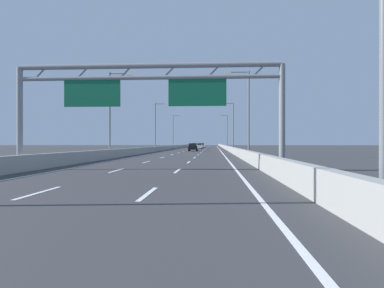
% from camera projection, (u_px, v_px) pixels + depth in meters
% --- Properties ---
extents(ground_plane, '(260.00, 260.00, 0.00)m').
position_uv_depth(ground_plane, '(200.00, 148.00, 98.56)').
color(ground_plane, '#38383A').
extents(lane_dash_left_1, '(0.16, 3.00, 0.01)m').
position_uv_depth(lane_dash_left_1, '(39.00, 193.00, 11.35)').
color(lane_dash_left_1, white).
rests_on(lane_dash_left_1, ground_plane).
extents(lane_dash_left_2, '(0.16, 3.00, 0.01)m').
position_uv_depth(lane_dash_left_2, '(116.00, 171.00, 20.33)').
color(lane_dash_left_2, white).
rests_on(lane_dash_left_2, ground_plane).
extents(lane_dash_left_3, '(0.16, 3.00, 0.01)m').
position_uv_depth(lane_dash_left_3, '(146.00, 162.00, 29.32)').
color(lane_dash_left_3, white).
rests_on(lane_dash_left_3, ground_plane).
extents(lane_dash_left_4, '(0.16, 3.00, 0.01)m').
position_uv_depth(lane_dash_left_4, '(162.00, 158.00, 38.30)').
color(lane_dash_left_4, white).
rests_on(lane_dash_left_4, ground_plane).
extents(lane_dash_left_5, '(0.16, 3.00, 0.01)m').
position_uv_depth(lane_dash_left_5, '(172.00, 155.00, 47.28)').
color(lane_dash_left_5, white).
rests_on(lane_dash_left_5, ground_plane).
extents(lane_dash_left_6, '(0.16, 3.00, 0.01)m').
position_uv_depth(lane_dash_left_6, '(179.00, 153.00, 56.26)').
color(lane_dash_left_6, white).
rests_on(lane_dash_left_6, ground_plane).
extents(lane_dash_left_7, '(0.16, 3.00, 0.01)m').
position_uv_depth(lane_dash_left_7, '(183.00, 151.00, 65.24)').
color(lane_dash_left_7, white).
rests_on(lane_dash_left_7, ground_plane).
extents(lane_dash_left_8, '(0.16, 3.00, 0.01)m').
position_uv_depth(lane_dash_left_8, '(187.00, 150.00, 74.23)').
color(lane_dash_left_8, white).
rests_on(lane_dash_left_8, ground_plane).
extents(lane_dash_left_9, '(0.16, 3.00, 0.01)m').
position_uv_depth(lane_dash_left_9, '(190.00, 150.00, 83.21)').
color(lane_dash_left_9, white).
rests_on(lane_dash_left_9, ground_plane).
extents(lane_dash_left_10, '(0.16, 3.00, 0.01)m').
position_uv_depth(lane_dash_left_10, '(192.00, 149.00, 92.19)').
color(lane_dash_left_10, white).
rests_on(lane_dash_left_10, ground_plane).
extents(lane_dash_left_11, '(0.16, 3.00, 0.01)m').
position_uv_depth(lane_dash_left_11, '(194.00, 148.00, 101.17)').
color(lane_dash_left_11, white).
rests_on(lane_dash_left_11, ground_plane).
extents(lane_dash_left_12, '(0.16, 3.00, 0.01)m').
position_uv_depth(lane_dash_left_12, '(196.00, 148.00, 110.15)').
color(lane_dash_left_12, white).
rests_on(lane_dash_left_12, ground_plane).
extents(lane_dash_left_13, '(0.16, 3.00, 0.01)m').
position_uv_depth(lane_dash_left_13, '(197.00, 147.00, 119.14)').
color(lane_dash_left_13, white).
rests_on(lane_dash_left_13, ground_plane).
extents(lane_dash_left_14, '(0.16, 3.00, 0.01)m').
position_uv_depth(lane_dash_left_14, '(198.00, 147.00, 128.12)').
color(lane_dash_left_14, white).
rests_on(lane_dash_left_14, ground_plane).
extents(lane_dash_left_15, '(0.16, 3.00, 0.01)m').
position_uv_depth(lane_dash_left_15, '(199.00, 147.00, 137.10)').
color(lane_dash_left_15, white).
rests_on(lane_dash_left_15, ground_plane).
extents(lane_dash_left_16, '(0.16, 3.00, 0.01)m').
position_uv_depth(lane_dash_left_16, '(200.00, 147.00, 146.08)').
color(lane_dash_left_16, white).
rests_on(lane_dash_left_16, ground_plane).
extents(lane_dash_left_17, '(0.16, 3.00, 0.01)m').
position_uv_depth(lane_dash_left_17, '(201.00, 146.00, 155.07)').
color(lane_dash_left_17, white).
rests_on(lane_dash_left_17, ground_plane).
extents(lane_dash_right_1, '(0.16, 3.00, 0.01)m').
position_uv_depth(lane_dash_right_1, '(148.00, 194.00, 11.13)').
color(lane_dash_right_1, white).
rests_on(lane_dash_right_1, ground_plane).
extents(lane_dash_right_2, '(0.16, 3.00, 0.01)m').
position_uv_depth(lane_dash_right_2, '(177.00, 171.00, 20.11)').
color(lane_dash_right_2, white).
rests_on(lane_dash_right_2, ground_plane).
extents(lane_dash_right_3, '(0.16, 3.00, 0.01)m').
position_uv_depth(lane_dash_right_3, '(189.00, 162.00, 29.09)').
color(lane_dash_right_3, white).
rests_on(lane_dash_right_3, ground_plane).
extents(lane_dash_right_4, '(0.16, 3.00, 0.01)m').
position_uv_depth(lane_dash_right_4, '(195.00, 158.00, 38.07)').
color(lane_dash_right_4, white).
rests_on(lane_dash_right_4, ground_plane).
extents(lane_dash_right_5, '(0.16, 3.00, 0.01)m').
position_uv_depth(lane_dash_right_5, '(198.00, 155.00, 47.05)').
color(lane_dash_right_5, white).
rests_on(lane_dash_right_5, ground_plane).
extents(lane_dash_right_6, '(0.16, 3.00, 0.01)m').
position_uv_depth(lane_dash_right_6, '(201.00, 153.00, 56.04)').
color(lane_dash_right_6, white).
rests_on(lane_dash_right_6, ground_plane).
extents(lane_dash_right_7, '(0.16, 3.00, 0.01)m').
position_uv_depth(lane_dash_right_7, '(203.00, 151.00, 65.02)').
color(lane_dash_right_7, white).
rests_on(lane_dash_right_7, ground_plane).
extents(lane_dash_right_8, '(0.16, 3.00, 0.01)m').
position_uv_depth(lane_dash_right_8, '(204.00, 150.00, 74.00)').
color(lane_dash_right_8, white).
rests_on(lane_dash_right_8, ground_plane).
extents(lane_dash_right_9, '(0.16, 3.00, 0.01)m').
position_uv_depth(lane_dash_right_9, '(205.00, 150.00, 82.98)').
color(lane_dash_right_9, white).
rests_on(lane_dash_right_9, ground_plane).
extents(lane_dash_right_10, '(0.16, 3.00, 0.01)m').
position_uv_depth(lane_dash_right_10, '(206.00, 149.00, 91.96)').
color(lane_dash_right_10, white).
rests_on(lane_dash_right_10, ground_plane).
extents(lane_dash_right_11, '(0.16, 3.00, 0.01)m').
position_uv_depth(lane_dash_right_11, '(207.00, 148.00, 100.95)').
color(lane_dash_right_11, white).
rests_on(lane_dash_right_11, ground_plane).
extents(lane_dash_right_12, '(0.16, 3.00, 0.01)m').
position_uv_depth(lane_dash_right_12, '(207.00, 148.00, 109.93)').
color(lane_dash_right_12, white).
rests_on(lane_dash_right_12, ground_plane).
extents(lane_dash_right_13, '(0.16, 3.00, 0.01)m').
position_uv_depth(lane_dash_right_13, '(208.00, 147.00, 118.91)').
color(lane_dash_right_13, white).
rests_on(lane_dash_right_13, ground_plane).
extents(lane_dash_right_14, '(0.16, 3.00, 0.01)m').
position_uv_depth(lane_dash_right_14, '(208.00, 147.00, 127.89)').
color(lane_dash_right_14, white).
rests_on(lane_dash_right_14, ground_plane).
extents(lane_dash_right_15, '(0.16, 3.00, 0.01)m').
position_uv_depth(lane_dash_right_15, '(209.00, 147.00, 136.87)').
color(lane_dash_right_15, white).
rests_on(lane_dash_right_15, ground_plane).
extents(lane_dash_right_16, '(0.16, 3.00, 0.01)m').
position_uv_depth(lane_dash_right_16, '(209.00, 147.00, 145.86)').
color(lane_dash_right_16, white).
rests_on(lane_dash_right_16, ground_plane).
extents(lane_dash_right_17, '(0.16, 3.00, 0.01)m').
position_uv_depth(lane_dash_right_17, '(209.00, 146.00, 154.84)').
color(lane_dash_right_17, white).
rests_on(lane_dash_right_17, ground_plane).
extents(edge_line_left, '(0.16, 176.00, 0.01)m').
position_uv_depth(edge_line_left, '(177.00, 149.00, 86.92)').
color(edge_line_left, white).
rests_on(edge_line_left, ground_plane).
extents(edge_line_right, '(0.16, 176.00, 0.01)m').
position_uv_depth(edge_line_right, '(219.00, 149.00, 86.26)').
color(edge_line_right, white).
rests_on(edge_line_right, ground_plane).
extents(barrier_left, '(0.45, 220.00, 0.95)m').
position_uv_depth(barrier_left, '(179.00, 146.00, 108.98)').
color(barrier_left, '#9E9E99').
rests_on(barrier_left, ground_plane).
extents(barrier_right, '(0.45, 220.00, 0.95)m').
position_uv_depth(barrier_right, '(223.00, 146.00, 108.11)').
color(barrier_right, '#9E9E99').
rests_on(barrier_right, ground_plane).
extents(sign_gantry, '(16.06, 0.36, 6.36)m').
position_uv_depth(sign_gantry, '(147.00, 89.00, 20.53)').
color(sign_gantry, gray).
rests_on(sign_gantry, ground_plane).
extents(streetlamp_left_mid, '(2.58, 0.28, 9.50)m').
position_uv_depth(streetlamp_left_mid, '(112.00, 109.00, 38.68)').
color(streetlamp_left_mid, slate).
rests_on(streetlamp_left_mid, ground_plane).
extents(streetlamp_right_mid, '(2.58, 0.28, 9.50)m').
position_uv_depth(streetlamp_right_mid, '(247.00, 108.00, 37.73)').
color(streetlamp_right_mid, slate).
rests_on(streetlamp_right_mid, ground_plane).
extents(streetlamp_left_far, '(2.58, 0.28, 9.50)m').
position_uv_depth(streetlamp_left_far, '(156.00, 124.00, 68.68)').
color(streetlamp_left_far, slate).
rests_on(streetlamp_left_far, ground_plane).
extents(streetlamp_right_far, '(2.58, 0.28, 9.50)m').
position_uv_depth(streetlamp_right_far, '(232.00, 124.00, 67.74)').
color(streetlamp_right_far, slate).
rests_on(streetlamp_right_far, ground_plane).
extents(streetlamp_left_distant, '(2.58, 0.28, 9.50)m').
position_uv_depth(streetlamp_left_distant, '(174.00, 130.00, 98.68)').
color(streetlamp_left_distant, slate).
rests_on(streetlamp_left_distant, ground_plane).
extents(streetlamp_right_distant, '(2.58, 0.28, 9.50)m').
position_uv_depth(streetlamp_right_distant, '(226.00, 129.00, 97.74)').
color(streetlamp_right_distant, slate).
rests_on(streetlamp_right_distant, ground_plane).
extents(silver_car, '(1.77, 4.10, 1.52)m').
position_uv_depth(silver_car, '(202.00, 145.00, 111.21)').
color(silver_car, '#A8ADB2').
rests_on(silver_car, ground_plane).
extents(black_car, '(1.73, 4.18, 1.53)m').
position_uv_depth(black_car, '(193.00, 147.00, 67.50)').
color(black_car, black).
rests_on(black_car, ground_plane).
extents(white_car, '(1.86, 4.33, 1.47)m').
position_uv_depth(white_car, '(199.00, 146.00, 93.91)').
color(white_car, silver).
rests_on(white_car, ground_plane).
extents(red_car, '(1.84, 4.44, 1.51)m').
position_uv_depth(red_car, '(194.00, 145.00, 130.76)').
color(red_car, red).
rests_on(red_car, ground_plane).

